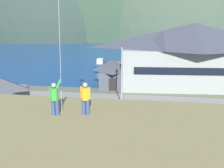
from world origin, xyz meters
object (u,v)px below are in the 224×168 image
(moored_boat_wharfside, at_px, (100,65))
(parked_car_corner_spot, at_px, (113,141))
(parking_light_pole, at_px, (122,73))
(wharf_dock, at_px, (114,68))
(person_kite_flyer, at_px, (55,98))
(storage_shed_waterside, at_px, (112,73))
(parked_car_mid_row_center, at_px, (76,108))
(person_companion, at_px, (85,98))
(harbor_lodge, at_px, (192,54))
(parked_car_back_row_right, at_px, (2,129))
(parked_car_front_row_end, at_px, (187,115))
(parked_car_mid_row_far, at_px, (133,111))

(moored_boat_wharfside, bearing_deg, parked_car_corner_spot, -77.79)
(moored_boat_wharfside, bearing_deg, parking_light_pole, -73.24)
(wharf_dock, bearing_deg, person_kite_flyer, -86.96)
(storage_shed_waterside, distance_m, parked_car_mid_row_center, 13.40)
(moored_boat_wharfside, distance_m, parked_car_corner_spot, 35.83)
(parked_car_corner_spot, xyz_separation_m, person_companion, (-0.64, -6.28, 5.86))
(harbor_lodge, distance_m, parked_car_corner_spot, 24.32)
(parked_car_corner_spot, distance_m, parked_car_mid_row_center, 8.62)
(parking_light_pole, bearing_deg, storage_shed_waterside, 105.54)
(wharf_dock, bearing_deg, person_companion, -84.70)
(parked_car_corner_spot, distance_m, parked_car_back_row_right, 10.49)
(storage_shed_waterside, xyz_separation_m, parked_car_corner_spot, (2.87, -20.05, -1.27))
(storage_shed_waterside, bearing_deg, person_kite_flyer, -88.57)
(harbor_lodge, height_order, parking_light_pole, harbor_lodge)
(storage_shed_waterside, height_order, parked_car_back_row_right, storage_shed_waterside)
(parked_car_front_row_end, bearing_deg, person_companion, -120.92)
(parked_car_mid_row_center, bearing_deg, moored_boat_wharfside, 94.94)
(person_kite_flyer, bearing_deg, parking_light_pole, 84.19)
(parking_light_pole, bearing_deg, person_companion, -90.77)
(harbor_lodge, bearing_deg, storage_shed_waterside, -172.26)
(parked_car_mid_row_far, bearing_deg, person_companion, -98.27)
(parked_car_mid_row_center, bearing_deg, parked_car_corner_spot, -53.31)
(storage_shed_waterside, bearing_deg, parked_car_mid_row_center, -99.85)
(parked_car_corner_spot, bearing_deg, parking_light_pole, 92.06)
(parking_light_pole, height_order, person_kite_flyer, person_kite_flyer)
(parked_car_corner_spot, height_order, person_companion, person_companion)
(parked_car_mid_row_center, relative_size, parked_car_mid_row_far, 1.00)
(parked_car_front_row_end, relative_size, person_kite_flyer, 2.31)
(parked_car_mid_row_center, relative_size, parking_light_pole, 0.58)
(wharf_dock, bearing_deg, storage_shed_waterside, -83.84)
(moored_boat_wharfside, height_order, parked_car_mid_row_center, moored_boat_wharfside)
(storage_shed_waterside, bearing_deg, parked_car_back_row_right, -111.54)
(moored_boat_wharfside, relative_size, person_companion, 3.35)
(moored_boat_wharfside, relative_size, parked_car_mid_row_center, 1.35)
(parked_car_corner_spot, distance_m, parked_car_front_row_end, 9.59)
(parked_car_back_row_right, bearing_deg, parked_car_mid_row_center, 48.90)
(wharf_dock, relative_size, parked_car_front_row_end, 3.03)
(storage_shed_waterside, distance_m, parked_car_back_row_right, 20.71)
(harbor_lodge, xyz_separation_m, moored_boat_wharfside, (-17.47, 13.24, -4.72))
(parked_car_mid_row_far, height_order, parked_car_front_row_end, same)
(wharf_dock, xyz_separation_m, parking_light_pole, (3.94, -22.56, 4.01))
(parked_car_corner_spot, height_order, parked_car_back_row_right, same)
(storage_shed_waterside, distance_m, parked_car_mid_row_far, 13.76)
(storage_shed_waterside, xyz_separation_m, parked_car_back_row_right, (-7.59, -19.23, -1.27))
(harbor_lodge, bearing_deg, person_kite_flyer, -113.12)
(person_companion, bearing_deg, harbor_lodge, 69.44)
(harbor_lodge, height_order, person_kite_flyer, harbor_lodge)
(person_companion, bearing_deg, parked_car_corner_spot, 84.22)
(wharf_dock, bearing_deg, parking_light_pole, -80.08)
(harbor_lodge, height_order, storage_shed_waterside, harbor_lodge)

